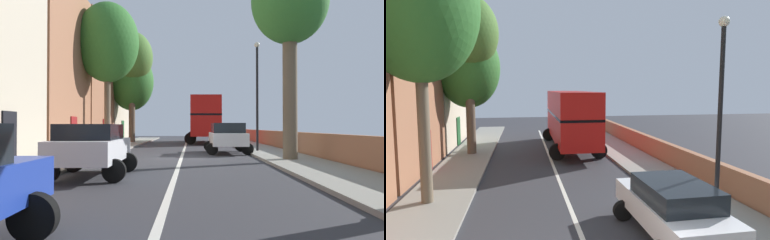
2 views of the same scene
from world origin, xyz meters
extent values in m
plane|color=#333338|center=(0.00, 0.00, 0.00)|extent=(84.00, 84.00, 0.00)
cube|color=silver|center=(0.00, 0.00, 0.00)|extent=(0.16, 54.00, 0.01)
cube|color=gray|center=(-4.90, 0.00, 0.06)|extent=(2.60, 60.00, 0.12)
cube|color=gray|center=(4.90, 0.00, 0.06)|extent=(2.60, 60.00, 0.12)
cube|color=black|center=(-6.47, -4.00, 1.05)|extent=(0.08, 1.10, 2.10)
cube|color=#9E6647|center=(-8.50, 4.00, 5.00)|extent=(4.00, 7.68, 9.99)
cube|color=maroon|center=(-6.47, 4.00, 1.05)|extent=(0.08, 1.10, 2.10)
cube|color=#9E6647|center=(-8.50, 12.00, 5.07)|extent=(4.00, 7.68, 10.13)
cube|color=maroon|center=(-6.47, 12.00, 1.05)|extent=(0.08, 1.10, 2.10)
cube|color=beige|center=(-8.50, 20.00, 5.30)|extent=(4.00, 7.68, 10.61)
cube|color=#194C23|center=(-6.47, 20.00, 1.05)|extent=(0.08, 1.10, 2.10)
cube|color=#9E6647|center=(6.45, 0.00, 0.60)|extent=(0.36, 54.00, 1.20)
cube|color=red|center=(1.70, 16.98, 1.55)|extent=(2.63, 10.53, 1.70)
cube|color=black|center=(1.70, 16.98, 2.48)|extent=(2.65, 10.42, 0.16)
cube|color=red|center=(1.70, 16.98, 3.31)|extent=(2.63, 10.53, 1.50)
cube|color=black|center=(1.77, 22.21, 1.64)|extent=(2.20, 0.09, 1.19)
cylinder|color=black|center=(0.46, 20.57, 0.50)|extent=(1.00, 0.31, 1.00)
cylinder|color=black|center=(3.02, 20.53, 0.50)|extent=(1.00, 0.31, 1.00)
cylinder|color=black|center=(0.38, 13.43, 0.50)|extent=(1.00, 0.31, 1.00)
cylinder|color=black|center=(2.94, 13.40, 0.50)|extent=(1.00, 0.31, 1.00)
cube|color=silver|center=(-2.50, -7.11, 0.80)|extent=(1.81, 3.95, 0.65)
cube|color=black|center=(-2.50, -7.30, 1.36)|extent=(1.64, 2.18, 0.45)
cylinder|color=black|center=(-3.42, -5.91, 0.32)|extent=(0.64, 0.23, 0.64)
cylinder|color=black|center=(-1.63, -5.88, 0.32)|extent=(0.64, 0.23, 0.64)
cylinder|color=black|center=(-3.37, -8.34, 0.32)|extent=(0.64, 0.23, 0.64)
cylinder|color=black|center=(-1.58, -8.31, 0.32)|extent=(0.64, 0.23, 0.64)
cube|color=silver|center=(2.50, 3.04, 0.82)|extent=(1.88, 4.51, 0.67)
cube|color=black|center=(2.50, 2.81, 1.43)|extent=(1.72, 2.49, 0.55)
cylinder|color=black|center=(1.55, 4.42, 0.32)|extent=(0.64, 0.23, 0.64)
cylinder|color=black|center=(3.43, 4.44, 0.32)|extent=(0.64, 0.23, 0.64)
cylinder|color=black|center=(1.57, 1.63, 0.32)|extent=(0.64, 0.23, 0.64)
cylinder|color=black|center=(3.45, 1.65, 0.32)|extent=(0.64, 0.23, 0.64)
cylinder|color=black|center=(-1.58, -13.58, 0.32)|extent=(0.64, 0.23, 0.64)
cylinder|color=brown|center=(-4.89, 15.84, 3.47)|extent=(0.56, 0.56, 6.70)
ellipsoid|color=#47752D|center=(-4.89, 15.84, 7.76)|extent=(3.74, 3.74, 4.64)
cylinder|color=brown|center=(-5.14, 6.95, 3.12)|extent=(0.41, 0.41, 5.99)
ellipsoid|color=#2D6B28|center=(-5.14, 6.95, 7.16)|extent=(4.19, 4.19, 5.36)
cylinder|color=brown|center=(4.74, -2.14, 3.14)|extent=(0.62, 0.62, 6.03)
ellipsoid|color=#387F33|center=(4.74, -2.14, 6.98)|extent=(3.31, 3.31, 3.78)
cylinder|color=brown|center=(-5.10, 16.85, 2.38)|extent=(0.39, 0.39, 4.51)
ellipsoid|color=#2D6B28|center=(-5.10, 16.85, 5.66)|extent=(4.10, 4.10, 5.32)
cylinder|color=black|center=(4.30, 3.56, 3.12)|extent=(0.14, 0.14, 6.00)
sphere|color=silver|center=(4.30, 3.56, 6.27)|extent=(0.32, 0.32, 0.32)
camera|label=1|loc=(0.51, -18.66, 1.52)|focal=35.94mm
camera|label=2|loc=(-1.63, -5.15, 4.31)|focal=29.63mm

